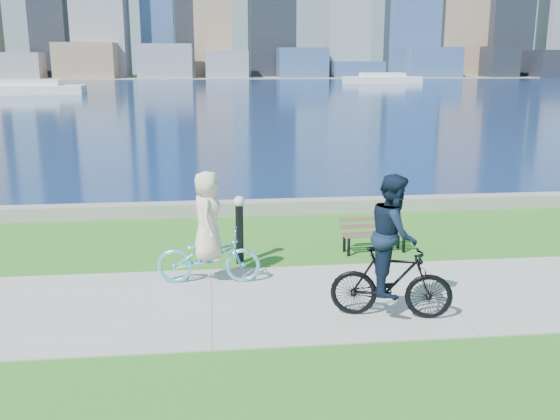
{
  "coord_description": "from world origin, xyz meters",
  "views": [
    {
      "loc": [
        -3.96,
        -9.93,
        4.06
      ],
      "look_at": [
        -2.59,
        2.09,
        1.1
      ],
      "focal_mm": 40.0,
      "sensor_mm": 36.0,
      "label": 1
    }
  ],
  "objects_px": {
    "cyclist_woman": "(208,242)",
    "park_bench": "(373,231)",
    "bollard_lamp": "(239,225)",
    "cyclist_man": "(392,259)"
  },
  "relations": [
    {
      "from": "cyclist_woman",
      "to": "cyclist_man",
      "type": "height_order",
      "value": "cyclist_man"
    },
    {
      "from": "bollard_lamp",
      "to": "cyclist_woman",
      "type": "distance_m",
      "value": 1.25
    },
    {
      "from": "park_bench",
      "to": "bollard_lamp",
      "type": "xyz_separation_m",
      "value": [
        -2.89,
        -0.49,
        0.36
      ]
    },
    {
      "from": "park_bench",
      "to": "cyclist_man",
      "type": "xyz_separation_m",
      "value": [
        -0.63,
        -3.51,
        0.55
      ]
    },
    {
      "from": "park_bench",
      "to": "cyclist_woman",
      "type": "distance_m",
      "value": 3.86
    },
    {
      "from": "park_bench",
      "to": "cyclist_man",
      "type": "height_order",
      "value": "cyclist_man"
    },
    {
      "from": "bollard_lamp",
      "to": "cyclist_woman",
      "type": "relative_size",
      "value": 0.67
    },
    {
      "from": "cyclist_woman",
      "to": "cyclist_man",
      "type": "relative_size",
      "value": 0.9
    },
    {
      "from": "cyclist_woman",
      "to": "park_bench",
      "type": "bearing_deg",
      "value": -61.78
    },
    {
      "from": "park_bench",
      "to": "cyclist_man",
      "type": "distance_m",
      "value": 3.61
    }
  ]
}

